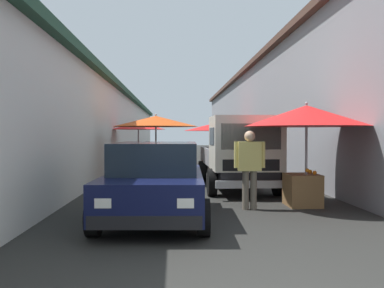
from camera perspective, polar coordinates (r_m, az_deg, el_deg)
The scene contains 12 objects.
ground at distance 16.78m, azimuth 0.18°, elevation -4.16°, with size 90.00×90.00×0.00m, color #282826.
building_left_whitewash at distance 19.86m, azimuth -20.05°, elevation 2.15°, with size 49.80×7.50×3.82m.
building_right_concrete at distance 20.42m, azimuth 19.23°, elevation 4.25°, with size 49.80×7.50×5.33m.
fruit_stall_far_left at distance 9.51m, azimuth 15.48°, elevation 2.75°, with size 2.77×2.77×2.33m.
fruit_stall_mid_lane at distance 14.10m, azimuth -5.10°, elevation 2.38°, with size 2.87×2.87×2.31m.
fruit_stall_near_left at distance 23.00m, azimuth 2.47°, elevation 1.85°, with size 2.89×2.89×2.24m.
fruit_stall_far_right at distance 17.28m, azimuth -7.52°, elevation 1.41°, with size 2.27×2.27×2.19m.
hatchback_car at distance 7.87m, azimuth -5.01°, elevation -5.01°, with size 3.97×2.05×1.45m.
delivery_truck at distance 11.53m, azimuth 6.74°, elevation -1.49°, with size 4.94×2.02×2.08m.
vendor_by_crates at distance 14.45m, azimuth 5.80°, elevation -1.60°, with size 0.56×0.38×1.53m.
vendor_in_shade at distance 8.87m, azimuth 7.96°, elevation -2.74°, with size 0.23×0.66×1.68m.
plastic_stool at distance 17.44m, azimuth 3.34°, elevation -2.88°, with size 0.30×0.30×0.43m.
Camera 1 is at (-3.19, 0.80, 1.60)m, focal length 38.61 mm.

